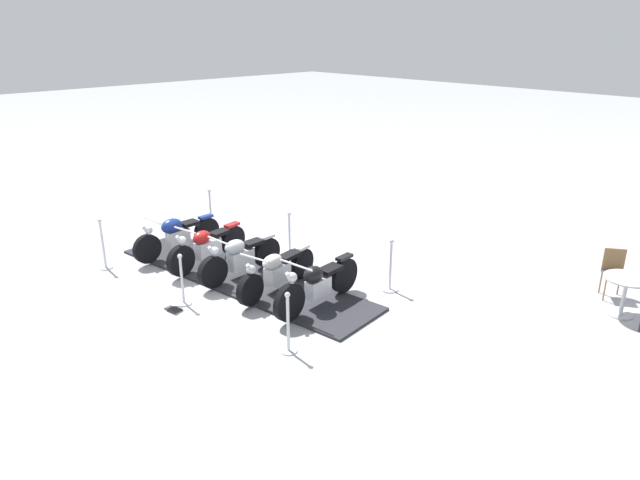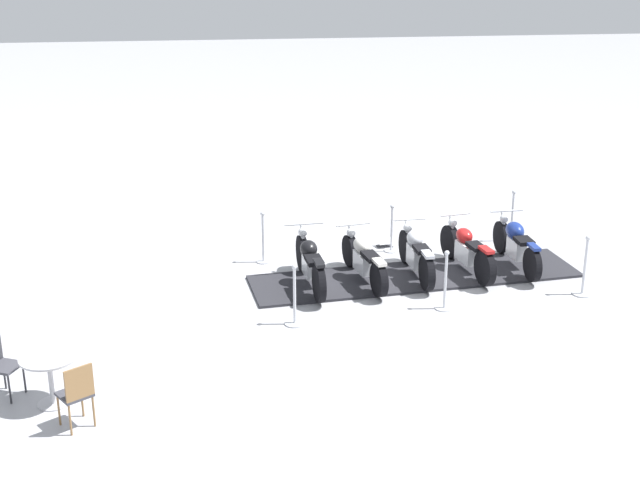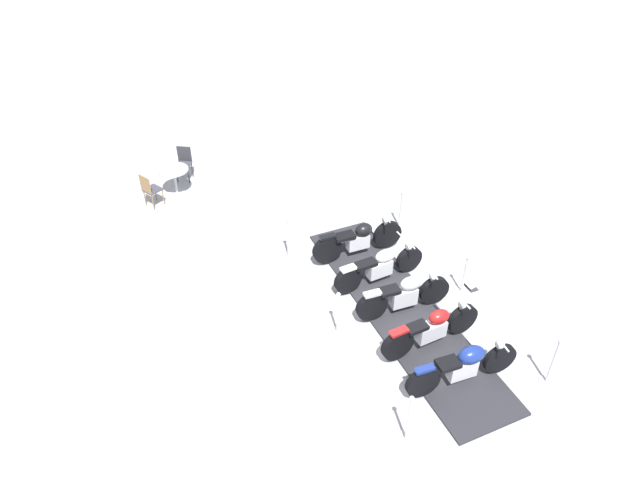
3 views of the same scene
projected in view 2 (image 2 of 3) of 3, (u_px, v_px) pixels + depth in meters
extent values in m
plane|color=#B2B2B7|center=(415.00, 277.00, 16.74)|extent=(80.00, 80.00, 0.00)
cube|color=#28282D|center=(415.00, 276.00, 16.73)|extent=(6.51, 2.22, 0.05)
cylinder|color=black|center=(501.00, 237.00, 17.82)|extent=(0.15, 0.66, 0.66)
cylinder|color=black|center=(532.00, 265.00, 16.33)|extent=(0.15, 0.66, 0.66)
cube|color=silver|center=(516.00, 248.00, 17.07)|extent=(0.24, 0.55, 0.37)
ellipsoid|color=navy|center=(515.00, 231.00, 17.08)|extent=(0.36, 0.54, 0.33)
cube|color=black|center=(524.00, 241.00, 16.66)|extent=(0.32, 0.42, 0.08)
cube|color=navy|center=(534.00, 247.00, 16.21)|extent=(0.16, 0.37, 0.06)
cylinder|color=silver|center=(504.00, 225.00, 17.65)|extent=(0.09, 0.33, 0.56)
cylinder|color=silver|center=(507.00, 211.00, 17.45)|extent=(0.69, 0.07, 0.04)
sphere|color=silver|center=(504.00, 219.00, 17.61)|extent=(0.18, 0.18, 0.18)
cylinder|color=black|center=(450.00, 242.00, 17.54)|extent=(0.25, 0.69, 0.67)
cylinder|color=black|center=(485.00, 268.00, 16.15)|extent=(0.25, 0.69, 0.67)
cube|color=silver|center=(467.00, 253.00, 16.83)|extent=(0.35, 0.64, 0.37)
ellipsoid|color=#AD1919|center=(464.00, 236.00, 16.87)|extent=(0.36, 0.48, 0.29)
cube|color=black|center=(476.00, 246.00, 16.41)|extent=(0.33, 0.47, 0.08)
cube|color=#AD1919|center=(486.00, 250.00, 16.03)|extent=(0.22, 0.39, 0.06)
cylinder|color=silver|center=(453.00, 230.00, 17.36)|extent=(0.12, 0.33, 0.57)
cylinder|color=silver|center=(455.00, 215.00, 17.17)|extent=(0.63, 0.14, 0.04)
sphere|color=silver|center=(453.00, 223.00, 17.32)|extent=(0.18, 0.18, 0.18)
cylinder|color=black|center=(406.00, 246.00, 17.29)|extent=(0.17, 0.67, 0.66)
cylinder|color=black|center=(427.00, 273.00, 15.94)|extent=(0.17, 0.67, 0.66)
cube|color=silver|center=(416.00, 257.00, 16.60)|extent=(0.27, 0.57, 0.40)
ellipsoid|color=#B7BAC1|center=(415.00, 238.00, 16.62)|extent=(0.32, 0.48, 0.29)
cube|color=black|center=(422.00, 249.00, 16.18)|extent=(0.29, 0.44, 0.08)
cube|color=#B7BAC1|center=(428.00, 254.00, 15.82)|extent=(0.18, 0.37, 0.06)
cylinder|color=silver|center=(408.00, 234.00, 17.11)|extent=(0.09, 0.33, 0.56)
cylinder|color=silver|center=(410.00, 219.00, 16.91)|extent=(0.64, 0.07, 0.04)
sphere|color=silver|center=(408.00, 228.00, 17.07)|extent=(0.18, 0.18, 0.18)
cylinder|color=black|center=(350.00, 251.00, 17.11)|extent=(0.25, 0.64, 0.63)
cylinder|color=black|center=(379.00, 280.00, 15.67)|extent=(0.25, 0.64, 0.63)
cube|color=silver|center=(364.00, 263.00, 16.37)|extent=(0.35, 0.60, 0.36)
ellipsoid|color=silver|center=(362.00, 245.00, 16.40)|extent=(0.37, 0.54, 0.29)
cube|color=black|center=(371.00, 256.00, 15.95)|extent=(0.34, 0.55, 0.08)
cube|color=silver|center=(379.00, 262.00, 15.55)|extent=(0.23, 0.37, 0.06)
cylinder|color=silver|center=(351.00, 239.00, 16.95)|extent=(0.12, 0.30, 0.54)
cylinder|color=silver|center=(353.00, 225.00, 16.77)|extent=(0.68, 0.16, 0.04)
sphere|color=silver|center=(351.00, 233.00, 16.93)|extent=(0.18, 0.18, 0.18)
cylinder|color=black|center=(302.00, 253.00, 16.86)|extent=(0.19, 0.71, 0.71)
cylinder|color=black|center=(319.00, 283.00, 15.42)|extent=(0.19, 0.71, 0.71)
cube|color=silver|center=(310.00, 267.00, 16.14)|extent=(0.27, 0.55, 0.34)
ellipsoid|color=black|center=(309.00, 249.00, 16.15)|extent=(0.36, 0.45, 0.32)
cube|color=black|center=(314.00, 260.00, 15.72)|extent=(0.33, 0.51, 0.08)
cube|color=black|center=(319.00, 263.00, 15.29)|extent=(0.18, 0.40, 0.06)
cylinder|color=silver|center=(303.00, 240.00, 16.67)|extent=(0.10, 0.34, 0.60)
cylinder|color=silver|center=(304.00, 224.00, 16.47)|extent=(0.76, 0.10, 0.04)
sphere|color=silver|center=(303.00, 232.00, 16.62)|extent=(0.18, 0.18, 0.18)
cylinder|color=silver|center=(391.00, 251.00, 18.12)|extent=(0.30, 0.30, 0.03)
cylinder|color=silver|center=(392.00, 229.00, 17.96)|extent=(0.05, 0.05, 0.92)
sphere|color=silver|center=(392.00, 206.00, 17.80)|extent=(0.09, 0.09, 0.09)
cylinder|color=silver|center=(264.00, 261.00, 17.52)|extent=(0.28, 0.28, 0.03)
cylinder|color=silver|center=(263.00, 238.00, 17.35)|extent=(0.05, 0.05, 0.97)
sphere|color=silver|center=(262.00, 214.00, 17.18)|extent=(0.09, 0.09, 0.09)
cylinder|color=silver|center=(295.00, 323.00, 14.75)|extent=(0.35, 0.35, 0.03)
cylinder|color=silver|center=(295.00, 296.00, 14.58)|extent=(0.05, 0.05, 0.99)
sphere|color=silver|center=(294.00, 267.00, 14.40)|extent=(0.09, 0.09, 0.09)
cylinder|color=silver|center=(510.00, 240.00, 18.72)|extent=(0.28, 0.28, 0.03)
cylinder|color=silver|center=(512.00, 217.00, 18.55)|extent=(0.05, 0.05, 1.04)
sphere|color=silver|center=(514.00, 192.00, 18.36)|extent=(0.09, 0.09, 0.09)
cylinder|color=silver|center=(444.00, 308.00, 15.35)|extent=(0.33, 0.33, 0.03)
cylinder|color=silver|center=(445.00, 281.00, 15.18)|extent=(0.05, 0.05, 0.99)
sphere|color=silver|center=(447.00, 253.00, 15.00)|extent=(0.09, 0.09, 0.09)
cylinder|color=silver|center=(582.00, 294.00, 15.96)|extent=(0.36, 0.36, 0.03)
cylinder|color=silver|center=(585.00, 267.00, 15.78)|extent=(0.05, 0.05, 1.04)
sphere|color=silver|center=(588.00, 238.00, 15.59)|extent=(0.09, 0.09, 0.09)
cube|color=#333338|center=(385.00, 246.00, 18.37)|extent=(0.34, 0.23, 0.02)
cube|color=white|center=(385.00, 241.00, 18.33)|extent=(0.31, 0.25, 0.09)
cylinder|color=#B7B7BC|center=(54.00, 403.00, 12.25)|extent=(0.45, 0.45, 0.02)
cylinder|color=#B7B7BC|center=(51.00, 381.00, 12.13)|extent=(0.07, 0.07, 0.70)
cylinder|color=#B7B7BC|center=(48.00, 357.00, 12.00)|extent=(0.81, 0.81, 0.03)
cylinder|color=#2D2D33|center=(24.00, 378.00, 12.49)|extent=(0.03, 0.03, 0.45)
cylinder|color=#2D2D33|center=(10.00, 389.00, 12.19)|extent=(0.03, 0.03, 0.45)
cylinder|color=#2D2D33|center=(4.00, 375.00, 12.59)|extent=(0.03, 0.03, 0.45)
cube|color=#3F3F47|center=(5.00, 367.00, 12.31)|extent=(0.53, 0.53, 0.04)
cylinder|color=olive|center=(59.00, 410.00, 11.66)|extent=(0.03, 0.03, 0.46)
cylinder|color=olive|center=(82.00, 401.00, 11.87)|extent=(0.03, 0.03, 0.46)
cylinder|color=olive|center=(70.00, 420.00, 11.41)|extent=(0.03, 0.03, 0.46)
cylinder|color=olive|center=(94.00, 411.00, 11.62)|extent=(0.03, 0.03, 0.46)
cube|color=#3F3F47|center=(75.00, 394.00, 11.56)|extent=(0.55, 0.55, 0.04)
cube|color=olive|center=(79.00, 383.00, 11.34)|extent=(0.35, 0.25, 0.45)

